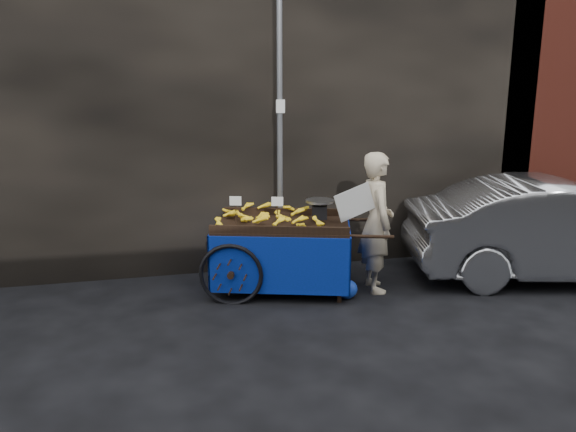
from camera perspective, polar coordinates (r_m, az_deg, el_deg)
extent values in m
plane|color=black|center=(6.97, -0.89, -9.48)|extent=(80.00, 80.00, 0.00)
cube|color=black|center=(8.89, -11.12, 11.79)|extent=(11.00, 2.00, 5.00)
cube|color=#591E14|center=(11.23, 24.96, 11.10)|extent=(3.00, 2.00, 5.00)
cylinder|color=slate|center=(7.79, -0.84, 8.16)|extent=(0.08, 0.08, 4.00)
cube|color=white|center=(7.72, -0.77, 11.08)|extent=(0.12, 0.02, 0.18)
cube|color=black|center=(7.39, -0.58, -1.04)|extent=(1.98, 1.55, 0.07)
cube|color=black|center=(7.87, -0.29, 0.42)|extent=(1.67, 0.56, 0.11)
cube|color=black|center=(6.88, -0.93, -1.49)|extent=(1.67, 0.56, 0.11)
cube|color=black|center=(7.08, 5.30, -5.42)|extent=(0.07, 0.07, 0.87)
cube|color=black|center=(7.91, 5.18, -3.40)|extent=(0.07, 0.07, 0.87)
cylinder|color=black|center=(6.97, 8.50, -2.08)|extent=(0.53, 0.20, 0.04)
cylinder|color=black|center=(7.81, 8.03, -0.39)|extent=(0.53, 0.20, 0.04)
torus|color=black|center=(7.05, -5.82, -5.98)|extent=(0.79, 0.29, 0.81)
torus|color=black|center=(8.15, -4.43, -3.26)|extent=(0.79, 0.29, 0.81)
cylinder|color=black|center=(7.60, -5.08, -4.52)|extent=(0.41, 1.18, 0.05)
cube|color=navy|center=(6.97, -0.94, -5.11)|extent=(1.70, 0.55, 0.74)
cube|color=navy|center=(8.02, -0.26, -2.61)|extent=(1.70, 0.55, 0.74)
cube|color=navy|center=(7.61, -7.19, -3.61)|extent=(0.36, 1.08, 0.74)
cube|color=navy|center=(7.48, 6.16, -3.89)|extent=(0.36, 1.08, 0.74)
cube|color=black|center=(7.38, 3.23, 0.38)|extent=(0.23, 0.20, 0.17)
cylinder|color=silver|center=(7.35, 3.24, 1.54)|extent=(0.46, 0.46, 0.03)
cube|color=white|center=(7.27, -5.36, 1.54)|extent=(0.15, 0.06, 0.12)
cube|color=white|center=(7.20, -1.10, 1.49)|extent=(0.15, 0.06, 0.12)
imported|color=tan|center=(7.45, 8.99, -0.64)|extent=(0.50, 0.71, 1.85)
cube|color=#AEAFA8|center=(7.11, 6.78, 1.40)|extent=(0.58, 0.09, 0.50)
ellipsoid|color=blue|center=(7.30, 5.99, -7.41)|extent=(0.28, 0.23, 0.25)
imported|color=silver|center=(8.75, 26.22, -1.28)|extent=(4.50, 2.46, 1.41)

